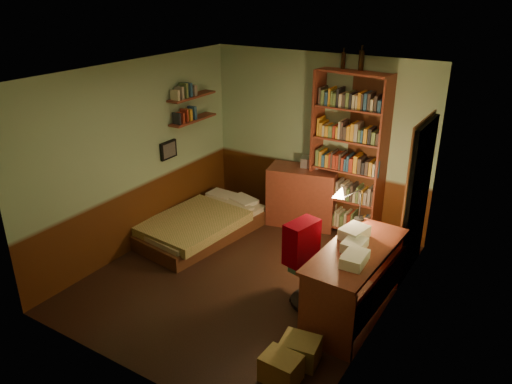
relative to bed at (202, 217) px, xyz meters
The scene contains 24 objects.
floor 1.38m from the bed, 27.94° to the right, with size 3.50×4.00×0.02m, color black.
ceiling 2.69m from the bed, 27.94° to the right, with size 3.50×4.00×0.02m, color silver.
wall_back 2.08m from the bed, 49.20° to the left, with size 3.50×0.02×2.60m, color #87A580.
wall_left 1.32m from the bed, 132.09° to the right, with size 0.02×4.00×2.60m, color #87A580.
wall_right 3.18m from the bed, 12.08° to the right, with size 0.02×4.00×2.60m, color #87A580.
wall_front 3.07m from the bed, 65.75° to the right, with size 3.50×0.02×2.60m, color #87A580.
doorway 3.07m from the bed, 12.94° to the left, with size 0.06×0.90×2.00m, color black.
door_trim 3.04m from the bed, 13.10° to the left, with size 0.02×0.98×2.08m, color #4A2715.
bed is the anchor object (origin of this frame).
dresser 1.58m from the bed, 46.16° to the left, with size 1.03×0.51×0.92m, color maroon.
mini_stereo 1.84m from the bed, 47.91° to the left, with size 0.27×0.21×0.15m, color #B2B2B7.
bookshelf 2.32m from the bed, 34.87° to the left, with size 1.03×0.32×2.40m, color maroon.
bottle_left 3.01m from the bed, 40.89° to the left, with size 0.06×0.06×0.22m, color black.
bottle_right 3.17m from the bed, 36.54° to the left, with size 0.07×0.07×0.27m, color black.
desk 2.70m from the bed, 13.13° to the right, with size 0.64×1.55×0.83m, color maroon.
paper_stack 2.61m from the bed, ahead, with size 0.24×0.33×0.13m, color silver.
desk_lamp 2.53m from the bed, ahead, with size 0.17×0.17×0.58m, color black.
office_chair 2.29m from the bed, 17.68° to the right, with size 0.53×0.46×1.06m, color #365E43.
red_jacket 2.28m from the bed, 13.72° to the right, with size 0.23×0.43×0.50m, color #8F000F.
wall_shelf_lower 1.47m from the bed, 133.83° to the left, with size 0.20×0.90×0.03m, color maroon.
wall_shelf_upper 1.79m from the bed, 133.83° to the left, with size 0.20×0.90×0.03m, color maroon.
framed_picture 1.10m from the bed, behind, with size 0.04×0.32×0.26m, color black.
cardboard_box_a 3.14m from the bed, 38.61° to the right, with size 0.36×0.29×0.27m, color olive.
cardboard_box_b 2.98m from the bed, 33.31° to the right, with size 0.37×0.30×0.26m, color olive.
Camera 1 is at (3.01, -4.59, 3.54)m, focal length 35.00 mm.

